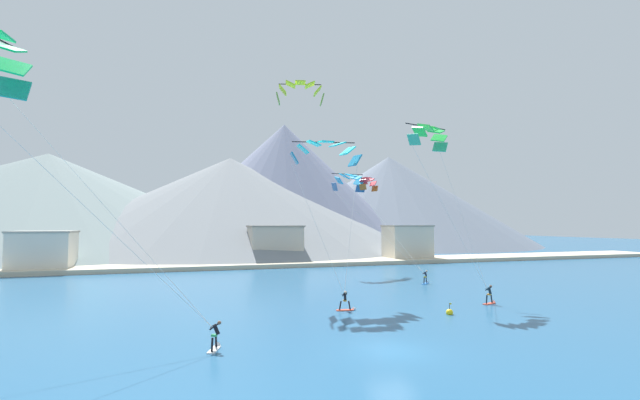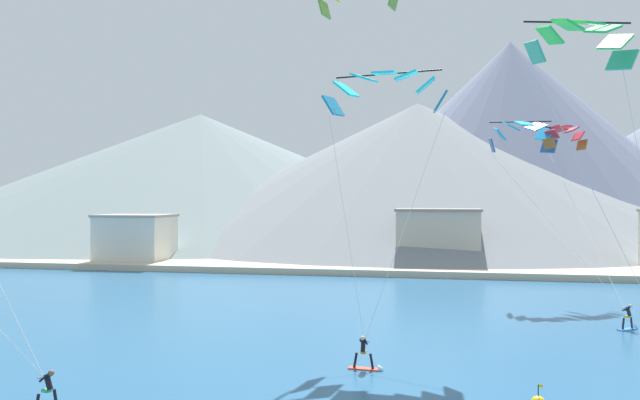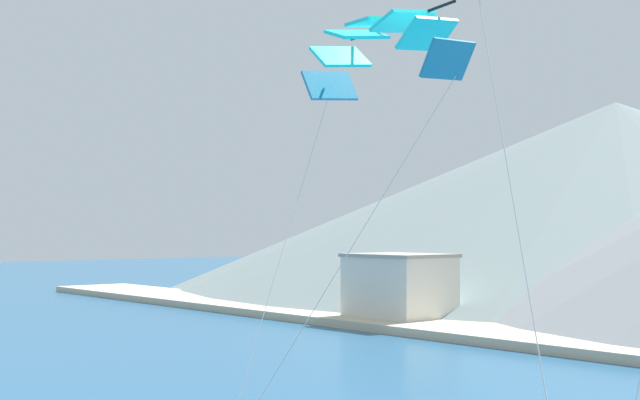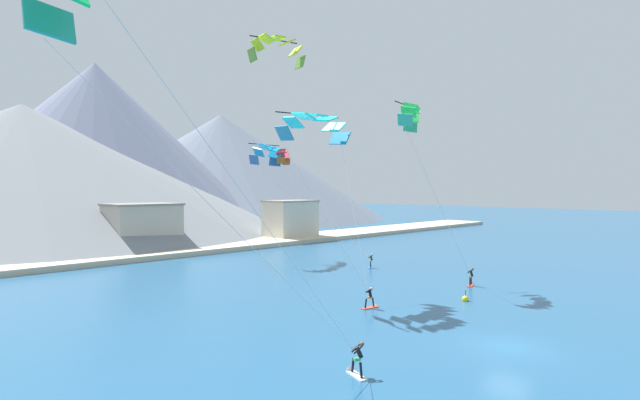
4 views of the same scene
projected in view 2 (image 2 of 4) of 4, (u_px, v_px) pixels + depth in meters
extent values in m
cylinder|color=black|center=(56.00, 398.00, 24.20)|extent=(0.20, 0.27, 0.74)
cube|color=#33B266|center=(46.00, 390.00, 23.86)|extent=(0.37, 0.33, 0.12)
cylinder|color=black|center=(48.00, 382.00, 23.80)|extent=(0.50, 0.36, 0.63)
cylinder|color=black|center=(44.00, 378.00, 23.74)|extent=(0.53, 0.26, 0.41)
cylinder|color=black|center=(49.00, 376.00, 23.95)|extent=(0.53, 0.26, 0.41)
cylinder|color=black|center=(44.00, 377.00, 23.94)|extent=(0.21, 0.50, 0.03)
sphere|color=brown|center=(51.00, 373.00, 23.71)|extent=(0.23, 0.23, 0.23)
cube|color=#E54C33|center=(363.00, 369.00, 29.86)|extent=(1.48, 0.58, 0.07)
cylinder|color=black|center=(355.00, 360.00, 29.97)|extent=(0.25, 0.14, 0.72)
cylinder|color=black|center=(372.00, 361.00, 29.74)|extent=(0.25, 0.14, 0.72)
cube|color=orange|center=(363.00, 352.00, 29.86)|extent=(0.26, 0.32, 0.12)
cylinder|color=black|center=(363.00, 346.00, 29.79)|extent=(0.25, 0.38, 0.61)
cylinder|color=black|center=(361.00, 341.00, 29.92)|extent=(0.13, 0.52, 0.40)
cylinder|color=black|center=(366.00, 342.00, 29.85)|extent=(0.13, 0.52, 0.40)
cylinder|color=black|center=(364.00, 341.00, 30.06)|extent=(0.52, 0.08, 0.03)
sphere|color=beige|center=(363.00, 338.00, 29.68)|extent=(0.22, 0.22, 0.22)
cone|color=white|center=(381.00, 369.00, 29.61)|extent=(0.34, 0.39, 0.36)
cube|color=#337FDB|center=(627.00, 329.00, 38.81)|extent=(1.39, 1.25, 0.07)
cylinder|color=black|center=(623.00, 324.00, 38.62)|extent=(0.26, 0.24, 0.72)
cylinder|color=black|center=(631.00, 322.00, 39.00)|extent=(0.26, 0.24, 0.72)
cube|color=yellow|center=(627.00, 317.00, 38.80)|extent=(0.37, 0.38, 0.12)
cylinder|color=black|center=(629.00, 312.00, 38.74)|extent=(0.40, 0.43, 0.61)
cylinder|color=black|center=(626.00, 309.00, 38.77)|extent=(0.39, 0.45, 0.40)
cylinder|color=black|center=(628.00, 308.00, 38.88)|extent=(0.39, 0.45, 0.40)
cylinder|color=black|center=(624.00, 309.00, 38.98)|extent=(0.42, 0.35, 0.03)
sphere|color=beige|center=(630.00, 306.00, 38.63)|extent=(0.22, 0.22, 0.22)
cone|color=white|center=(636.00, 327.00, 39.22)|extent=(0.46, 0.47, 0.36)
cube|color=teal|center=(333.00, 106.00, 37.04)|extent=(1.13, 2.03, 1.31)
cube|color=#1CF0E9|center=(346.00, 89.00, 36.71)|extent=(1.38, 2.05, 1.11)
cube|color=#1CF0E9|center=(364.00, 78.00, 36.35)|extent=(1.49, 2.07, 0.79)
cube|color=#1CF0E9|center=(385.00, 73.00, 36.00)|extent=(1.44, 2.08, 0.38)
cube|color=#1CF0E9|center=(406.00, 76.00, 35.70)|extent=(1.32, 2.08, 0.79)
cube|color=#1CF0E9|center=(426.00, 86.00, 35.50)|extent=(1.10, 2.07, 1.11)
cube|color=teal|center=(440.00, 102.00, 35.41)|extent=(0.85, 2.05, 1.31)
cylinder|color=black|center=(387.00, 74.00, 36.86)|extent=(6.36, 1.40, 0.10)
cylinder|color=silver|center=(345.00, 217.00, 33.62)|extent=(2.96, 6.77, 11.86)
cylinder|color=silver|center=(408.00, 217.00, 32.73)|extent=(3.90, 6.28, 11.86)
cube|color=#285C9A|center=(492.00, 145.00, 52.28)|extent=(0.51, 1.66, 1.30)
cube|color=#18A4DB|center=(500.00, 134.00, 52.06)|extent=(0.99, 1.78, 1.28)
cube|color=#18A4DB|center=(511.00, 126.00, 51.99)|extent=(1.38, 1.84, 1.03)
cube|color=#18A4DB|center=(524.00, 123.00, 52.09)|extent=(1.62, 1.82, 0.59)
cube|color=#18A4DB|center=(536.00, 127.00, 52.34)|extent=(1.73, 1.73, 1.03)
cube|color=#18A4DB|center=(545.00, 135.00, 52.69)|extent=(1.64, 1.59, 1.28)
cube|color=#285C9A|center=(549.00, 146.00, 53.08)|extent=(1.34, 1.42, 1.30)
cylinder|color=black|center=(520.00, 122.00, 52.75)|extent=(5.09, 0.28, 0.10)
cylinder|color=silver|center=(547.00, 219.00, 45.70)|extent=(7.27, 12.37, 10.83)
cylinder|color=silver|center=(581.00, 219.00, 46.12)|extent=(2.24, 14.19, 10.83)
cube|color=#36B186|center=(535.00, 52.00, 30.71)|extent=(0.94, 1.65, 1.26)
cube|color=#2AD14B|center=(550.00, 35.00, 30.70)|extent=(1.28, 1.76, 1.15)
cube|color=#2AD14B|center=(568.00, 25.00, 30.85)|extent=(1.55, 1.80, 0.89)
cube|color=#2AD14B|center=(586.00, 23.00, 31.15)|extent=(1.70, 1.79, 0.51)
cube|color=#2AD14B|center=(603.00, 29.00, 31.55)|extent=(1.76, 1.70, 0.89)
cube|color=#2AD14B|center=(615.00, 42.00, 32.01)|extent=(1.71, 1.55, 1.15)
cube|color=#36B186|center=(622.00, 60.00, 32.46)|extent=(1.52, 1.36, 1.26)
cylinder|color=black|center=(577.00, 22.00, 31.73)|extent=(5.43, 1.41, 0.10)
cylinder|color=silver|center=(597.00, 200.00, 28.51)|extent=(5.50, 3.64, 13.59)
cube|color=#B65820|center=(549.00, 143.00, 51.80)|extent=(1.02, 0.99, 0.93)
cube|color=#E5313E|center=(552.00, 135.00, 52.06)|extent=(1.24, 1.19, 0.84)
cube|color=#E5313E|center=(557.00, 129.00, 52.43)|extent=(1.36, 1.34, 0.60)
cube|color=#E5313E|center=(564.00, 127.00, 52.83)|extent=(1.36, 1.39, 0.25)
cube|color=#E5313E|center=(571.00, 130.00, 53.19)|extent=(1.29, 1.38, 0.60)
cube|color=#E5313E|center=(578.00, 136.00, 53.45)|extent=(1.11, 1.29, 0.84)
cube|color=#B65820|center=(582.00, 145.00, 53.56)|extent=(0.84, 1.11, 0.93)
cylinder|color=black|center=(560.00, 128.00, 53.25)|extent=(2.79, 2.78, 0.10)
cube|color=olive|center=(324.00, 9.00, 39.99)|extent=(0.71, 1.36, 1.08)
cylinder|color=black|center=(538.00, 390.00, 24.50)|extent=(0.04, 0.04, 0.44)
cube|color=yellow|center=(541.00, 386.00, 24.48)|extent=(0.18, 0.01, 0.12)
cube|color=beige|center=(393.00, 269.00, 69.34)|extent=(180.00, 10.00, 0.70)
cube|color=silver|center=(136.00, 241.00, 76.42)|extent=(8.19, 6.58, 5.89)
cube|color=#99958B|center=(135.00, 216.00, 76.41)|extent=(8.52, 6.85, 0.30)
cube|color=#B7AD9E|center=(438.00, 240.00, 73.11)|extent=(9.41, 6.88, 6.67)
cube|color=gray|center=(438.00, 210.00, 73.10)|extent=(9.79, 7.15, 0.30)
cone|color=gray|center=(418.00, 173.00, 116.96)|extent=(105.94, 105.94, 25.96)
cone|color=slate|center=(200.00, 175.00, 138.51)|extent=(129.46, 129.46, 26.82)
cone|color=slate|center=(510.00, 141.00, 121.55)|extent=(80.79, 80.79, 38.72)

